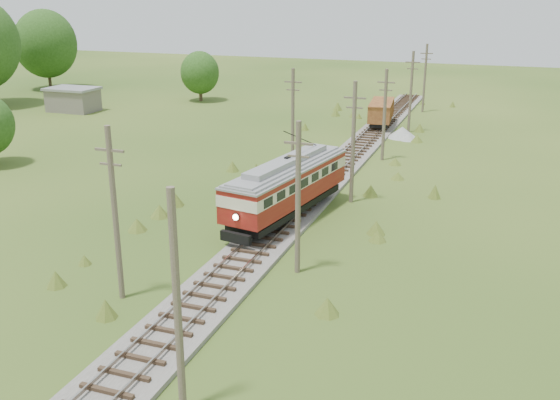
% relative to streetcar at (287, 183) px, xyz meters
% --- Properties ---
extents(railbed_main, '(3.60, 96.00, 0.57)m').
position_rel_streetcar_xyz_m(railbed_main, '(0.00, 8.29, -2.50)').
color(railbed_main, '#605B54').
rests_on(railbed_main, ground).
extents(streetcar, '(5.07, 12.88, 5.82)m').
position_rel_streetcar_xyz_m(streetcar, '(0.00, 0.00, 0.00)').
color(streetcar, black).
rests_on(streetcar, ground).
extents(gondola, '(3.27, 7.74, 2.49)m').
position_rel_streetcar_xyz_m(gondola, '(0.00, 32.53, -0.78)').
color(gondola, black).
rests_on(gondola, ground).
extents(gravel_pile, '(3.30, 3.50, 1.20)m').
position_rel_streetcar_xyz_m(gravel_pile, '(3.32, 28.11, -2.13)').
color(gravel_pile, gray).
rests_on(gravel_pile, ground).
extents(utility_pole_r_1, '(0.30, 0.30, 8.80)m').
position_rel_streetcar_xyz_m(utility_pole_r_1, '(3.10, -20.71, 1.71)').
color(utility_pole_r_1, brown).
rests_on(utility_pole_r_1, ground).
extents(utility_pole_r_2, '(1.60, 0.30, 8.60)m').
position_rel_streetcar_xyz_m(utility_pole_r_2, '(3.30, -7.71, 1.73)').
color(utility_pole_r_2, brown).
rests_on(utility_pole_r_2, ground).
extents(utility_pole_r_3, '(1.60, 0.30, 9.00)m').
position_rel_streetcar_xyz_m(utility_pole_r_3, '(3.20, 5.29, 1.94)').
color(utility_pole_r_3, brown).
rests_on(utility_pole_r_3, ground).
extents(utility_pole_r_4, '(1.60, 0.30, 8.40)m').
position_rel_streetcar_xyz_m(utility_pole_r_4, '(3.00, 18.29, 1.63)').
color(utility_pole_r_4, brown).
rests_on(utility_pole_r_4, ground).
extents(utility_pole_r_5, '(1.60, 0.30, 8.90)m').
position_rel_streetcar_xyz_m(utility_pole_r_5, '(3.40, 31.29, 1.89)').
color(utility_pole_r_5, brown).
rests_on(utility_pole_r_5, ground).
extents(utility_pole_r_6, '(1.60, 0.30, 8.70)m').
position_rel_streetcar_xyz_m(utility_pole_r_6, '(3.20, 44.29, 1.78)').
color(utility_pole_r_6, brown).
rests_on(utility_pole_r_6, ground).
extents(utility_pole_l_a, '(1.60, 0.30, 9.00)m').
position_rel_streetcar_xyz_m(utility_pole_l_a, '(-4.20, -13.71, 1.94)').
color(utility_pole_l_a, brown).
rests_on(utility_pole_l_a, ground).
extents(utility_pole_l_b, '(1.60, 0.30, 8.60)m').
position_rel_streetcar_xyz_m(utility_pole_l_b, '(-4.50, 14.29, 1.73)').
color(utility_pole_l_b, brown).
rests_on(utility_pole_l_b, ground).
extents(tree_left_5, '(9.66, 9.66, 12.44)m').
position_rel_streetcar_xyz_m(tree_left_5, '(-56.00, 44.29, 4.43)').
color(tree_left_5, '#38281C').
rests_on(tree_left_5, ground).
extents(tree_mid_a, '(5.46, 5.46, 7.03)m').
position_rel_streetcar_xyz_m(tree_mid_a, '(-28.00, 42.29, 1.33)').
color(tree_mid_a, '#38281C').
rests_on(tree_mid_a, ground).
extents(shed, '(6.40, 4.40, 3.10)m').
position_rel_streetcar_xyz_m(shed, '(-40.00, 29.29, -1.12)').
color(shed, slate).
rests_on(shed, ground).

